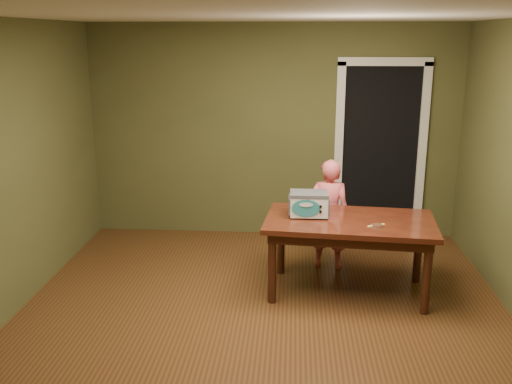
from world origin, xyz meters
TOP-DOWN VIEW (x-y plane):
  - floor at (0.00, 0.00)m, footprint 5.00×5.00m
  - room_shell at (0.00, 0.00)m, footprint 4.52×5.02m
  - doorway at (1.30, 2.78)m, footprint 1.10×0.66m
  - dining_table at (0.80, 0.81)m, footprint 1.68×1.05m
  - toy_oven at (0.41, 0.88)m, footprint 0.39×0.27m
  - baking_pan at (1.03, 0.60)m, footprint 0.10×0.10m
  - spatula at (1.03, 0.63)m, footprint 0.17×0.10m
  - child at (0.64, 1.43)m, footprint 0.48×0.36m

SIDE VIEW (x-z plane):
  - floor at x=0.00m, z-range 0.00..0.00m
  - child at x=0.64m, z-range 0.00..1.20m
  - dining_table at x=0.80m, z-range 0.28..1.03m
  - spatula at x=1.03m, z-range 0.75..0.76m
  - baking_pan at x=1.03m, z-range 0.75..0.77m
  - toy_oven at x=0.41m, z-range 0.76..1.00m
  - doorway at x=1.30m, z-range -0.07..2.18m
  - room_shell at x=0.00m, z-range 0.40..3.01m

